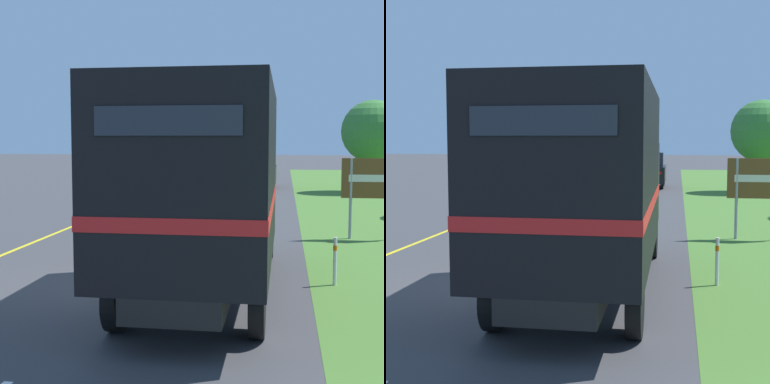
# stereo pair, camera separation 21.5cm
# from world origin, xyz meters

# --- Properties ---
(ground_plane) EXTENTS (200.00, 200.00, 0.00)m
(ground_plane) POSITION_xyz_m (0.00, 0.00, 0.00)
(ground_plane) COLOR #3D3D3F
(edge_line_yellow) EXTENTS (0.12, 61.73, 0.01)m
(edge_line_yellow) POSITION_xyz_m (-3.70, 14.93, 0.00)
(edge_line_yellow) COLOR yellow
(edge_line_yellow) RESTS_ON ground
(centre_dash_near) EXTENTS (0.12, 2.60, 0.01)m
(centre_dash_near) POSITION_xyz_m (0.00, 0.64, 0.00)
(centre_dash_near) COLOR white
(centre_dash_near) RESTS_ON ground
(centre_dash_mid_a) EXTENTS (0.12, 2.60, 0.01)m
(centre_dash_mid_a) POSITION_xyz_m (0.00, 7.24, 0.00)
(centre_dash_mid_a) COLOR white
(centre_dash_mid_a) RESTS_ON ground
(centre_dash_mid_b) EXTENTS (0.12, 2.60, 0.01)m
(centre_dash_mid_b) POSITION_xyz_m (0.00, 13.84, 0.00)
(centre_dash_mid_b) COLOR white
(centre_dash_mid_b) RESTS_ON ground
(centre_dash_far) EXTENTS (0.12, 2.60, 0.01)m
(centre_dash_far) POSITION_xyz_m (0.00, 20.44, 0.00)
(centre_dash_far) COLOR white
(centre_dash_far) RESTS_ON ground
(centre_dash_farthest) EXTENTS (0.12, 2.60, 0.01)m
(centre_dash_farthest) POSITION_xyz_m (0.00, 27.04, 0.00)
(centre_dash_farthest) COLOR white
(centre_dash_farthest) RESTS_ON ground
(horse_trailer_truck) EXTENTS (2.45, 7.97, 3.72)m
(horse_trailer_truck) POSITION_xyz_m (1.78, -0.31, 2.05)
(horse_trailer_truck) COLOR black
(horse_trailer_truck) RESTS_ON ground
(lead_car_white) EXTENTS (1.80, 3.92, 1.88)m
(lead_car_white) POSITION_xyz_m (-1.86, 14.61, 0.95)
(lead_car_white) COLOR black
(lead_car_white) RESTS_ON ground
(lead_car_black_ahead) EXTENTS (1.80, 3.95, 2.11)m
(lead_car_black_ahead) POSITION_xyz_m (1.79, 24.42, 1.04)
(lead_car_black_ahead) COLOR black
(lead_car_black_ahead) RESTS_ON ground
(lead_car_red_ahead) EXTENTS (1.80, 4.09, 1.96)m
(lead_car_red_ahead) POSITION_xyz_m (-2.04, 35.75, 0.99)
(lead_car_red_ahead) COLOR black
(lead_car_red_ahead) RESTS_ON ground
(highway_sign) EXTENTS (1.80, 0.09, 2.67)m
(highway_sign) POSITION_xyz_m (5.74, 6.34, 1.68)
(highway_sign) COLOR #9E9EA3
(highway_sign) RESTS_ON ground
(roadside_tree_mid) EXTENTS (3.37, 3.37, 5.00)m
(roadside_tree_mid) POSITION_xyz_m (7.88, 22.07, 3.29)
(roadside_tree_mid) COLOR brown
(roadside_tree_mid) RESTS_ON ground
(delineator_post) EXTENTS (0.08, 0.08, 0.95)m
(delineator_post) POSITION_xyz_m (4.18, 0.68, 0.51)
(delineator_post) COLOR white
(delineator_post) RESTS_ON ground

